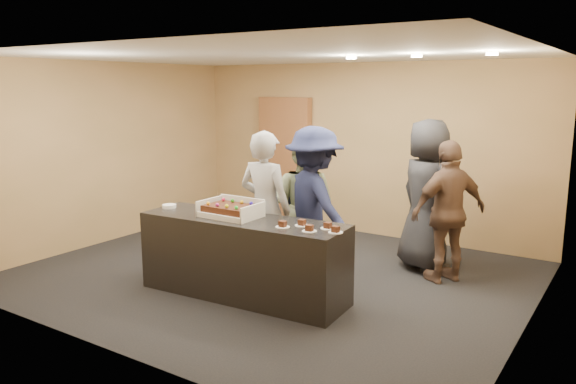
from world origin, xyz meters
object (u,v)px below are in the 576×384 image
object	(u,v)px
cake_box	(232,212)
person_server_grey	(265,209)
sheet_cake	(230,208)
person_navy_man	(314,205)
person_dark_suit	(427,195)
person_sage_man	(303,205)
serving_counter	(243,257)
storage_cabinet	(285,161)
plate_stack	(169,206)
person_brown_extra	(449,212)

from	to	relation	value
cake_box	person_server_grey	bearing A→B (deg)	69.56
sheet_cake	person_navy_man	size ratio (longest dim) A/B	0.29
person_dark_suit	person_sage_man	bearing A→B (deg)	72.31
serving_counter	sheet_cake	size ratio (longest dim) A/B	4.34
person_dark_suit	person_server_grey	bearing A→B (deg)	83.25
person_sage_man	serving_counter	bearing A→B (deg)	77.51
sheet_cake	cake_box	bearing A→B (deg)	89.12
cake_box	person_server_grey	distance (m)	0.46
cake_box	storage_cabinet	bearing A→B (deg)	113.41
cake_box	plate_stack	bearing A→B (deg)	-175.40
person_navy_man	person_dark_suit	xyz separation A→B (m)	(0.99, 1.15, 0.03)
person_server_grey	person_sage_man	distance (m)	0.64
person_brown_extra	storage_cabinet	bearing A→B (deg)	-77.61
storage_cabinet	plate_stack	size ratio (longest dim) A/B	13.01
person_server_grey	serving_counter	bearing A→B (deg)	90.22
serving_counter	storage_cabinet	xyz separation A→B (m)	(-1.54, 3.18, 0.63)
cake_box	person_navy_man	xyz separation A→B (m)	(0.56, 0.88, -0.01)
storage_cabinet	plate_stack	world-z (taller)	storage_cabinet
plate_stack	person_navy_man	world-z (taller)	person_navy_man
person_server_grey	person_brown_extra	distance (m)	2.20
plate_stack	cake_box	bearing A→B (deg)	4.60
storage_cabinet	person_navy_man	xyz separation A→B (m)	(1.92, -2.28, -0.14)
person_server_grey	person_dark_suit	world-z (taller)	person_dark_suit
sheet_cake	person_dark_suit	world-z (taller)	person_dark_suit
storage_cabinet	person_navy_man	bearing A→B (deg)	-49.85
serving_counter	person_sage_man	size ratio (longest dim) A/B	1.37
storage_cabinet	person_server_grey	distance (m)	3.13
storage_cabinet	person_sage_man	world-z (taller)	storage_cabinet
person_sage_man	person_brown_extra	size ratio (longest dim) A/B	1.02
person_brown_extra	plate_stack	bearing A→B (deg)	-21.78
plate_stack	person_dark_suit	size ratio (longest dim) A/B	0.09
cake_box	sheet_cake	world-z (taller)	cake_box
cake_box	plate_stack	distance (m)	0.91
cake_box	person_sage_man	size ratio (longest dim) A/B	0.37
person_brown_extra	person_dark_suit	xyz separation A→B (m)	(-0.38, 0.30, 0.11)
sheet_cake	person_dark_suit	bearing A→B (deg)	52.91
serving_counter	sheet_cake	bearing A→B (deg)	176.38
person_sage_man	person_server_grey	bearing A→B (deg)	71.49
person_brown_extra	person_dark_suit	distance (m)	0.50
storage_cabinet	plate_stack	xyz separation A→B (m)	(0.46, -3.23, -0.15)
person_sage_man	person_brown_extra	distance (m)	1.76
storage_cabinet	person_navy_man	distance (m)	2.99
plate_stack	person_dark_suit	xyz separation A→B (m)	(2.45, 2.10, 0.05)
person_server_grey	person_navy_man	xyz separation A→B (m)	(0.40, 0.45, 0.02)
serving_counter	sheet_cake	xyz separation A→B (m)	(-0.17, 0.00, 0.55)
sheet_cake	person_server_grey	xyz separation A→B (m)	(0.16, 0.45, -0.08)
serving_counter	person_brown_extra	size ratio (longest dim) A/B	1.39
cake_box	person_navy_man	size ratio (longest dim) A/B	0.35
cake_box	serving_counter	bearing A→B (deg)	-7.97
person_server_grey	person_sage_man	world-z (taller)	person_server_grey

